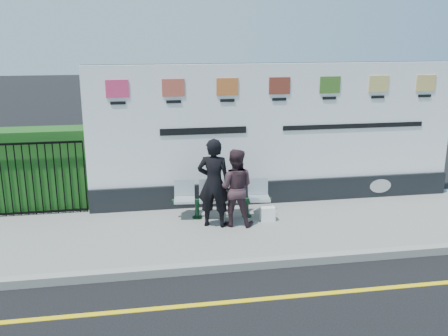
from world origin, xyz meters
name	(u,v)px	position (x,y,z in m)	size (l,w,h in m)	color
ground	(312,295)	(0.00, 0.00, 0.00)	(80.00, 80.00, 0.00)	black
pavement	(269,228)	(0.00, 2.50, 0.06)	(14.00, 3.00, 0.12)	gray
kerb	(292,261)	(0.00, 1.00, 0.07)	(14.00, 0.18, 0.14)	gray
yellow_line	(312,295)	(0.00, 0.00, 0.00)	(14.00, 0.10, 0.01)	yellow
billboard	(277,144)	(0.50, 3.85, 1.42)	(8.00, 0.30, 3.00)	black
hedge	(36,169)	(-4.58, 4.30, 0.97)	(2.35, 0.70, 1.70)	#1D5218
railing	(33,179)	(-4.58, 3.85, 0.89)	(2.05, 0.06, 1.54)	black
bench	(222,208)	(-0.83, 3.07, 0.33)	(1.91, 0.51, 0.41)	silver
woman_left	(214,183)	(-1.06, 2.65, 0.98)	(0.63, 0.41, 1.73)	black
woman_right	(235,187)	(-0.65, 2.64, 0.87)	(0.73, 0.57, 1.51)	#39252B
handbag_brown	(209,194)	(-1.08, 3.09, 0.63)	(0.25, 0.11, 0.19)	black
carrier_bag_white	(268,214)	(0.03, 2.72, 0.26)	(0.28, 0.17, 0.28)	white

